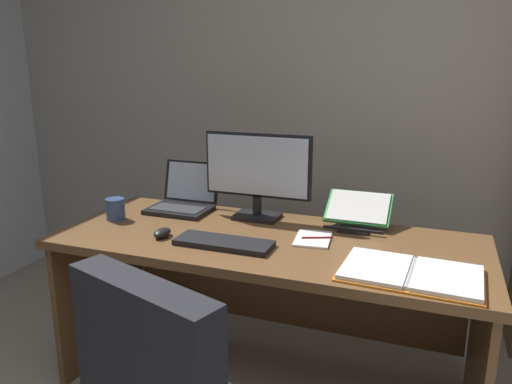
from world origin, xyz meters
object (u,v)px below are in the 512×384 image
(keyboard, at_px, (224,243))
(coffee_mug, at_px, (115,209))
(desk, at_px, (272,272))
(laptop, at_px, (183,200))
(reading_stand_with_book, at_px, (358,211))
(monitor, at_px, (257,175))
(computer_mouse, at_px, (162,233))
(notepad, at_px, (313,239))
(pen, at_px, (317,237))
(open_binder, at_px, (411,273))

(keyboard, distance_m, coffee_mug, 0.67)
(keyboard, bearing_deg, desk, 59.49)
(laptop, xyz_separation_m, coffee_mug, (-0.23, -0.27, 0.00))
(desk, height_order, laptop, laptop)
(reading_stand_with_book, distance_m, coffee_mug, 1.18)
(desk, xyz_separation_m, monitor, (-0.14, 0.18, 0.42))
(computer_mouse, relative_size, notepad, 0.50)
(notepad, bearing_deg, keyboard, -149.71)
(monitor, xyz_separation_m, coffee_mug, (-0.65, -0.27, -0.17))
(computer_mouse, bearing_deg, pen, 16.73)
(monitor, height_order, reading_stand_with_book, monitor)
(desk, height_order, keyboard, keyboard)
(laptop, relative_size, computer_mouse, 3.04)
(pen, bearing_deg, reading_stand_with_book, 63.97)
(computer_mouse, bearing_deg, notepad, 17.23)
(monitor, bearing_deg, reading_stand_with_book, 5.78)
(computer_mouse, relative_size, reading_stand_with_book, 0.34)
(desk, xyz_separation_m, keyboard, (-0.14, -0.24, 0.21))
(keyboard, height_order, reading_stand_with_book, reading_stand_with_book)
(desk, height_order, open_binder, open_binder)
(reading_stand_with_book, bearing_deg, open_binder, -61.70)
(open_binder, bearing_deg, coffee_mug, 175.38)
(pen, bearing_deg, laptop, 164.20)
(desk, distance_m, monitor, 0.48)
(pen, relative_size, coffee_mug, 1.32)
(laptop, height_order, pen, laptop)
(desk, bearing_deg, notepad, -11.31)
(laptop, xyz_separation_m, notepad, (0.76, -0.22, -0.05))
(desk, relative_size, reading_stand_with_book, 6.23)
(notepad, distance_m, pen, 0.02)
(notepad, bearing_deg, monitor, 147.48)
(reading_stand_with_book, height_order, open_binder, reading_stand_with_book)
(coffee_mug, bearing_deg, computer_mouse, -22.67)
(laptop, xyz_separation_m, open_binder, (1.19, -0.47, -0.04))
(desk, bearing_deg, pen, -10.30)
(laptop, height_order, computer_mouse, laptop)
(open_binder, bearing_deg, notepad, 153.08)
(laptop, distance_m, reading_stand_with_book, 0.91)
(laptop, distance_m, computer_mouse, 0.44)
(notepad, bearing_deg, desk, 168.69)
(computer_mouse, bearing_deg, desk, 28.40)
(keyboard, relative_size, notepad, 2.00)
(keyboard, height_order, pen, keyboard)
(desk, height_order, coffee_mug, coffee_mug)
(monitor, height_order, coffee_mug, monitor)
(laptop, relative_size, coffee_mug, 2.97)
(keyboard, xyz_separation_m, computer_mouse, (-0.30, 0.00, 0.01))
(monitor, distance_m, pen, 0.47)
(open_binder, bearing_deg, monitor, 152.04)
(laptop, relative_size, pen, 2.26)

